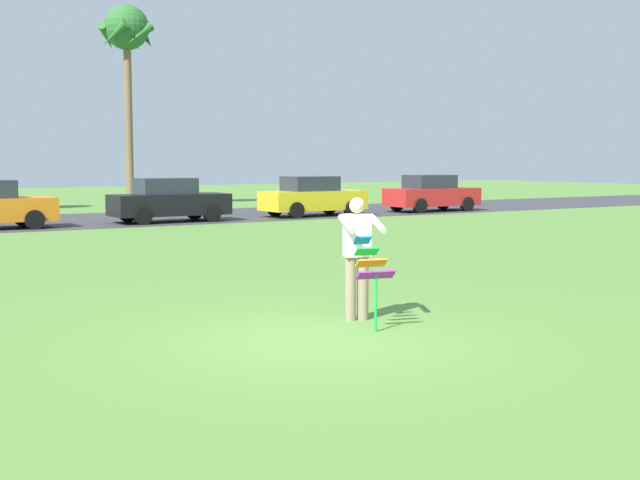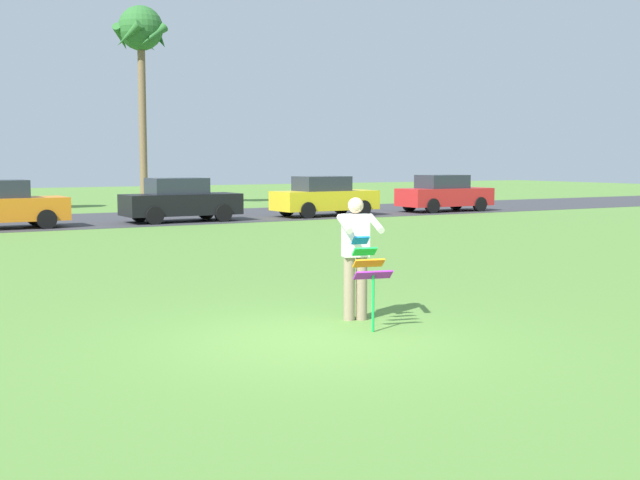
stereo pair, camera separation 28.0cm
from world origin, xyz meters
TOP-DOWN VIEW (x-y plane):
  - ground_plane at (0.00, 0.00)m, footprint 120.00×120.00m
  - person_kite_flyer at (1.15, 0.84)m, footprint 0.68×0.75m
  - kite_held at (0.96, 0.22)m, footprint 0.53×0.69m
  - parked_car_black at (5.50, 19.63)m, footprint 4.22×1.87m
  - parked_car_yellow at (11.56, 19.63)m, footprint 4.25×1.94m
  - parked_car_red at (17.62, 19.63)m, footprint 4.21×1.85m
  - palm_tree_centre_far at (7.44, 29.84)m, footprint 2.58×2.71m

SIDE VIEW (x-z plane):
  - ground_plane at x=0.00m, z-range 0.00..0.00m
  - parked_car_black at x=5.50m, z-range -0.03..1.57m
  - parked_car_yellow at x=11.56m, z-range -0.03..1.57m
  - parked_car_red at x=17.62m, z-range -0.03..1.57m
  - kite_held at x=0.96m, z-range 0.23..1.45m
  - person_kite_flyer at x=1.15m, z-range 0.09..1.82m
  - palm_tree_centre_far at x=7.44m, z-range 3.26..12.77m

